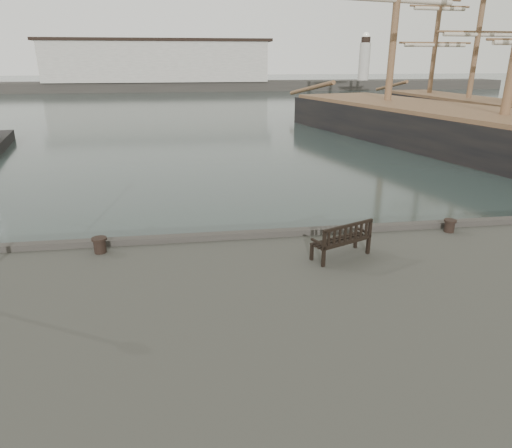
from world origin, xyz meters
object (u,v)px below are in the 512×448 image
Objects in this scene: tall_ship_far at (466,115)px; bench at (341,246)px; bollard_right at (450,226)px; bollard_left at (100,245)px; tall_ship_main at (499,146)px.

bench is at bearing -129.31° from tall_ship_far.
bollard_left is at bearing -179.63° from bollard_right.
bollard_right is (3.93, 1.34, -0.11)m from bench.
bollard_left is at bearing -136.46° from tall_ship_far.
bollard_right is 0.01× the size of tall_ship_far.
bollard_right is at bearing -143.62° from tall_ship_main.
tall_ship_main reaches higher than tall_ship_far.
bench is 25.62m from tall_ship_main.
bollard_left is 0.02× the size of tall_ship_far.
tall_ship_far reaches higher than bollard_left.
bench is 4.10× the size of bollard_left.
bollard_left is at bearing 145.42° from bench.
bench is 6.59m from bollard_left.
bench is at bearing -11.17° from bollard_left.
bollard_left is (-6.46, 1.28, -0.09)m from bench.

